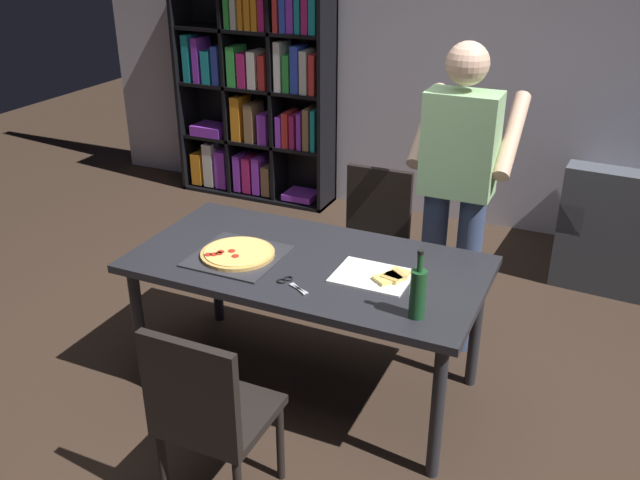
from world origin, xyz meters
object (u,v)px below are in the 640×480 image
bookshelf (257,91)px  wine_bottle (418,292)px  dining_table (308,274)px  chair_near_camera (208,411)px  person_serving_pizza (457,184)px  chair_far_side (372,233)px  pepperoni_pizza_on_tray (238,254)px  kitchen_scissors (290,283)px

bookshelf → wine_bottle: (2.25, -2.65, -0.08)m
dining_table → chair_near_camera: 0.95m
dining_table → person_serving_pizza: (0.55, 0.72, 0.32)m
chair_near_camera → chair_far_side: same height
pepperoni_pizza_on_tray → wine_bottle: size_ratio=1.37×
chair_far_side → wine_bottle: (0.65, -1.22, 0.36)m
chair_near_camera → kitchen_scissors: size_ratio=4.64×
chair_far_side → bookshelf: size_ratio=0.46×
chair_near_camera → person_serving_pizza: (0.55, 1.65, 0.49)m
bookshelf → person_serving_pizza: size_ratio=1.11×
pepperoni_pizza_on_tray → dining_table: bearing=17.6°
chair_far_side → kitchen_scissors: bearing=-88.8°
bookshelf → wine_bottle: size_ratio=6.17×
chair_near_camera → wine_bottle: (0.65, 0.66, 0.36)m
dining_table → wine_bottle: wine_bottle is taller
bookshelf → wine_bottle: 3.48m
chair_far_side → bookshelf: (-1.60, 1.43, 0.44)m
person_serving_pizza → kitchen_scissors: size_ratio=9.03×
chair_far_side → pepperoni_pizza_on_tray: bearing=-107.9°
bookshelf → person_serving_pizza: bearing=-37.5°
person_serving_pizza → chair_near_camera: bearing=-108.5°
pepperoni_pizza_on_tray → chair_near_camera: bearing=-67.9°
chair_near_camera → pepperoni_pizza_on_tray: size_ratio=2.08×
dining_table → chair_near_camera: chair_near_camera is taller
chair_far_side → kitchen_scissors: chair_far_side is taller
kitchen_scissors → pepperoni_pizza_on_tray: bearing=158.8°
chair_far_side → chair_near_camera: bearing=-90.0°
person_serving_pizza → chair_far_side: bearing=158.3°
chair_near_camera → bookshelf: 3.70m
dining_table → chair_near_camera: bearing=-90.0°
dining_table → pepperoni_pizza_on_tray: pepperoni_pizza_on_tray is taller
chair_near_camera → person_serving_pizza: 1.81m
chair_far_side → wine_bottle: 1.43m
chair_near_camera → pepperoni_pizza_on_tray: 0.93m
kitchen_scissors → chair_far_side: bearing=91.2°
chair_far_side → bookshelf: bookshelf is taller
dining_table → person_serving_pizza: bearing=52.3°
kitchen_scissors → wine_bottle: bearing=-3.2°
person_serving_pizza → dining_table: bearing=-127.7°
person_serving_pizza → pepperoni_pizza_on_tray: size_ratio=4.05×
dining_table → bookshelf: (-1.60, 2.37, 0.27)m
bookshelf → pepperoni_pizza_on_tray: bearing=-63.0°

